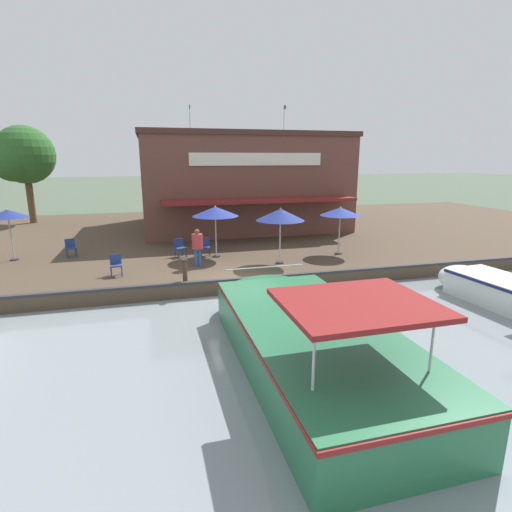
% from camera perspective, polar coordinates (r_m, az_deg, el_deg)
% --- Properties ---
extents(ground_plane, '(220.00, 220.00, 0.00)m').
position_cam_1_polar(ground_plane, '(15.57, -1.99, -5.69)').
color(ground_plane, '#4C5B47').
extents(quay_deck, '(22.00, 56.00, 0.60)m').
position_cam_1_polar(quay_deck, '(25.99, -7.46, 2.83)').
color(quay_deck, '#4C3D2D').
rests_on(quay_deck, ground).
extents(quay_edge_fender, '(0.20, 50.40, 0.10)m').
position_cam_1_polar(quay_edge_fender, '(15.46, -2.09, -3.30)').
color(quay_edge_fender, '#2D2D33').
rests_on(quay_edge_fender, quay_deck).
extents(waterfront_restaurant, '(11.59, 13.09, 8.10)m').
position_cam_1_polar(waterfront_restaurant, '(27.99, -2.45, 10.70)').
color(waterfront_restaurant, brown).
rests_on(waterfront_restaurant, quay_deck).
extents(patio_umbrella_near_quay_edge, '(1.93, 1.93, 2.33)m').
position_cam_1_polar(patio_umbrella_near_quay_edge, '(19.72, 11.96, 6.22)').
color(patio_umbrella_near_quay_edge, '#B7B7B7').
rests_on(patio_umbrella_near_quay_edge, quay_deck).
extents(patio_umbrella_by_entrance, '(2.16, 2.16, 2.44)m').
position_cam_1_polar(patio_umbrella_by_entrance, '(18.80, -5.83, 6.34)').
color(patio_umbrella_by_entrance, '#B7B7B7').
rests_on(patio_umbrella_by_entrance, quay_deck).
extents(patio_umbrella_far_corner, '(2.13, 2.13, 2.49)m').
position_cam_1_polar(patio_umbrella_far_corner, '(17.53, 3.50, 5.92)').
color(patio_umbrella_far_corner, '#B7B7B7').
rests_on(patio_umbrella_far_corner, quay_deck).
extents(patio_umbrella_back_row, '(1.75, 1.75, 2.39)m').
position_cam_1_polar(patio_umbrella_back_row, '(21.25, -31.95, 5.14)').
color(patio_umbrella_back_row, '#B7B7B7').
rests_on(patio_umbrella_back_row, quay_deck).
extents(cafe_chair_beside_entrance, '(0.56, 0.56, 0.85)m').
position_cam_1_polar(cafe_chair_beside_entrance, '(21.01, -24.95, 1.20)').
color(cafe_chair_beside_entrance, navy).
rests_on(cafe_chair_beside_entrance, quay_deck).
extents(cafe_chair_mid_patio, '(0.47, 0.47, 0.85)m').
position_cam_1_polar(cafe_chair_mid_patio, '(16.94, -19.38, -1.06)').
color(cafe_chair_mid_patio, navy).
rests_on(cafe_chair_mid_patio, quay_deck).
extents(cafe_chair_facing_river, '(0.57, 0.57, 0.85)m').
position_cam_1_polar(cafe_chair_facing_river, '(19.41, -10.85, 1.31)').
color(cafe_chair_facing_river, navy).
rests_on(cafe_chair_facing_river, quay_deck).
extents(cafe_chair_far_corner_seat, '(0.48, 0.48, 0.85)m').
position_cam_1_polar(cafe_chair_far_corner_seat, '(19.41, -7.26, 1.45)').
color(cafe_chair_far_corner_seat, navy).
rests_on(cafe_chair_far_corner_seat, quay_deck).
extents(person_mid_patio, '(0.47, 0.47, 1.65)m').
position_cam_1_polar(person_mid_patio, '(17.34, -8.39, 1.80)').
color(person_mid_patio, '#2D5193').
rests_on(person_mid_patio, quay_deck).
extents(motorboat_mid_row, '(5.97, 2.30, 2.18)m').
position_cam_1_polar(motorboat_mid_row, '(16.69, 32.15, -4.28)').
color(motorboat_mid_row, white).
rests_on(motorboat_mid_row, river_water).
extents(motorboat_distant_upstream, '(9.30, 3.46, 2.48)m').
position_cam_1_polar(motorboat_distant_upstream, '(10.79, 6.50, -10.59)').
color(motorboat_distant_upstream, '#287047').
rests_on(motorboat_distant_upstream, river_water).
extents(mooring_post, '(0.22, 0.22, 0.90)m').
position_cam_1_polar(mooring_post, '(15.28, -10.13, -2.12)').
color(mooring_post, '#473323').
rests_on(mooring_post, quay_deck).
extents(tree_behind_restaurant, '(4.24, 4.04, 6.84)m').
position_cam_1_polar(tree_behind_restaurant, '(33.06, -30.47, 12.14)').
color(tree_behind_restaurant, brown).
rests_on(tree_behind_restaurant, quay_deck).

